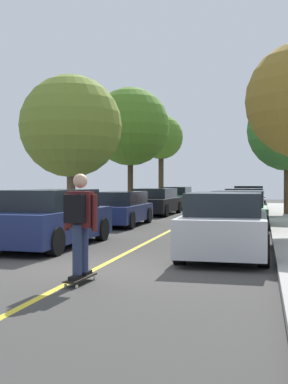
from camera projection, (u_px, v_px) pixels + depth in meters
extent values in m
plane|color=#3D3A38|center=(97.00, 268.00, 9.19)|extent=(80.00, 80.00, 0.00)
cube|color=gold|center=(146.00, 243.00, 13.07)|extent=(0.12, 39.20, 0.01)
cube|color=navy|center=(49.00, 224.00, 12.34)|extent=(2.01, 4.39, 0.75)
cube|color=black|center=(49.00, 200.00, 12.34)|extent=(1.74, 2.82, 0.50)
cylinder|color=black|center=(55.00, 242.00, 10.69)|extent=(0.24, 0.65, 0.64)
cylinder|color=black|center=(102.00, 229.00, 13.52)|extent=(0.24, 0.65, 0.64)
cylinder|color=black|center=(44.00, 228.00, 13.99)|extent=(0.24, 0.65, 0.64)
cube|color=navy|center=(119.00, 213.00, 18.39)|extent=(1.73, 4.10, 0.61)
cube|color=black|center=(120.00, 198.00, 18.51)|extent=(1.52, 2.72, 0.49)
cylinder|color=black|center=(130.00, 220.00, 16.90)|extent=(0.22, 0.64, 0.64)
cylinder|color=black|center=(87.00, 219.00, 17.26)|extent=(0.22, 0.64, 0.64)
cylinder|color=black|center=(148.00, 215.00, 19.52)|extent=(0.22, 0.64, 0.64)
cylinder|color=black|center=(110.00, 214.00, 19.89)|extent=(0.22, 0.64, 0.64)
cube|color=black|center=(156.00, 205.00, 24.65)|extent=(1.94, 4.71, 0.66)
cube|color=black|center=(156.00, 193.00, 24.66)|extent=(1.69, 3.07, 0.49)
cylinder|color=black|center=(165.00, 210.00, 22.86)|extent=(0.23, 0.64, 0.64)
cylinder|color=black|center=(130.00, 210.00, 23.30)|extent=(0.23, 0.64, 0.64)
cylinder|color=black|center=(178.00, 207.00, 26.02)|extent=(0.23, 0.64, 0.64)
cylinder|color=black|center=(147.00, 207.00, 26.46)|extent=(0.23, 0.64, 0.64)
cube|color=#1E5B33|center=(176.00, 200.00, 30.43)|extent=(1.73, 4.38, 0.67)
cube|color=black|center=(177.00, 191.00, 30.64)|extent=(1.52, 2.76, 0.51)
cylinder|color=black|center=(185.00, 205.00, 28.80)|extent=(0.22, 0.64, 0.64)
cylinder|color=black|center=(159.00, 204.00, 29.17)|extent=(0.22, 0.64, 0.64)
cylinder|color=black|center=(192.00, 203.00, 31.69)|extent=(0.22, 0.64, 0.64)
cylinder|color=black|center=(168.00, 202.00, 32.06)|extent=(0.22, 0.64, 0.64)
cube|color=#B7B7BC|center=(226.00, 230.00, 10.83)|extent=(1.76, 4.26, 0.74)
cube|color=black|center=(226.00, 203.00, 10.67)|extent=(1.54, 2.49, 0.47)
cylinder|color=black|center=(198.00, 233.00, 12.41)|extent=(0.22, 0.64, 0.64)
cylinder|color=black|center=(263.00, 235.00, 12.04)|extent=(0.22, 0.64, 0.64)
cylinder|color=black|center=(180.00, 248.00, 9.63)|extent=(0.22, 0.64, 0.64)
cylinder|color=black|center=(264.00, 251.00, 9.26)|extent=(0.22, 0.64, 0.64)
cube|color=#1E5B33|center=(239.00, 215.00, 16.69)|extent=(1.93, 4.03, 0.64)
cube|color=black|center=(239.00, 198.00, 16.78)|extent=(1.68, 2.28, 0.52)
cylinder|color=black|center=(217.00, 217.00, 18.18)|extent=(0.23, 0.64, 0.64)
cylinder|color=black|center=(266.00, 218.00, 17.74)|extent=(0.23, 0.64, 0.64)
cylinder|color=black|center=(208.00, 223.00, 15.65)|extent=(0.23, 0.64, 0.64)
cylinder|color=black|center=(265.00, 224.00, 15.21)|extent=(0.23, 0.64, 0.64)
cube|color=black|center=(245.00, 206.00, 22.68)|extent=(1.88, 4.20, 0.67)
cube|color=black|center=(245.00, 194.00, 22.43)|extent=(1.65, 2.60, 0.50)
cylinder|color=black|center=(229.00, 209.00, 24.25)|extent=(0.22, 0.64, 0.64)
cylinder|color=black|center=(264.00, 209.00, 23.83)|extent=(0.22, 0.64, 0.64)
cylinder|color=black|center=(224.00, 212.00, 21.54)|extent=(0.22, 0.64, 0.64)
cylinder|color=black|center=(264.00, 213.00, 21.12)|extent=(0.22, 0.64, 0.64)
cube|color=maroon|center=(249.00, 202.00, 28.15)|extent=(1.86, 4.19, 0.69)
cube|color=black|center=(249.00, 191.00, 27.99)|extent=(1.60, 2.37, 0.56)
cylinder|color=black|center=(235.00, 204.00, 29.67)|extent=(0.23, 0.64, 0.64)
cylinder|color=black|center=(263.00, 204.00, 29.32)|extent=(0.23, 0.64, 0.64)
cylinder|color=black|center=(233.00, 206.00, 26.99)|extent=(0.23, 0.64, 0.64)
cylinder|color=black|center=(264.00, 206.00, 26.64)|extent=(0.23, 0.64, 0.64)
cylinder|color=brown|center=(71.00, 185.00, 18.96)|extent=(0.33, 0.33, 2.75)
sphere|color=olive|center=(71.00, 126.00, 18.92)|extent=(3.96, 3.96, 3.96)
cylinder|color=#3D2D1E|center=(130.00, 180.00, 27.46)|extent=(0.31, 0.31, 3.28)
sphere|color=#4C7A23|center=(130.00, 127.00, 27.41)|extent=(4.39, 4.39, 4.39)
cylinder|color=#3D2D1E|center=(161.00, 177.00, 35.75)|extent=(0.38, 0.38, 3.74)
sphere|color=#4C7A23|center=(161.00, 137.00, 35.69)|extent=(3.22, 3.22, 3.22)
cube|color=black|center=(81.00, 278.00, 7.78)|extent=(0.28, 0.85, 0.02)
cylinder|color=beige|center=(84.00, 277.00, 8.14)|extent=(0.03, 0.06, 0.06)
cylinder|color=beige|center=(95.00, 278.00, 8.08)|extent=(0.03, 0.06, 0.06)
cylinder|color=beige|center=(65.00, 286.00, 7.49)|extent=(0.03, 0.06, 0.06)
cylinder|color=beige|center=(77.00, 286.00, 7.43)|extent=(0.03, 0.06, 0.06)
cube|color=#99999E|center=(89.00, 275.00, 8.11)|extent=(0.10, 0.05, 0.02)
cube|color=#99999E|center=(71.00, 283.00, 7.46)|extent=(0.10, 0.05, 0.02)
cube|color=black|center=(86.00, 273.00, 7.99)|extent=(0.12, 0.27, 0.06)
cube|color=black|center=(74.00, 278.00, 7.57)|extent=(0.12, 0.27, 0.06)
cylinder|color=#283351|center=(84.00, 247.00, 7.89)|extent=(0.16, 0.16, 0.79)
cylinder|color=#283351|center=(77.00, 249.00, 7.66)|extent=(0.16, 0.16, 0.79)
cube|color=#511919|center=(80.00, 209.00, 7.76)|extent=(0.41, 0.25, 0.58)
sphere|color=tan|center=(80.00, 181.00, 7.75)|extent=(0.23, 0.23, 0.23)
cylinder|color=#511919|center=(66.00, 212.00, 7.84)|extent=(0.10, 0.10, 0.58)
cylinder|color=#511919|center=(95.00, 213.00, 7.69)|extent=(0.10, 0.10, 0.58)
cube|color=black|center=(75.00, 209.00, 7.57)|extent=(0.31, 0.20, 0.44)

